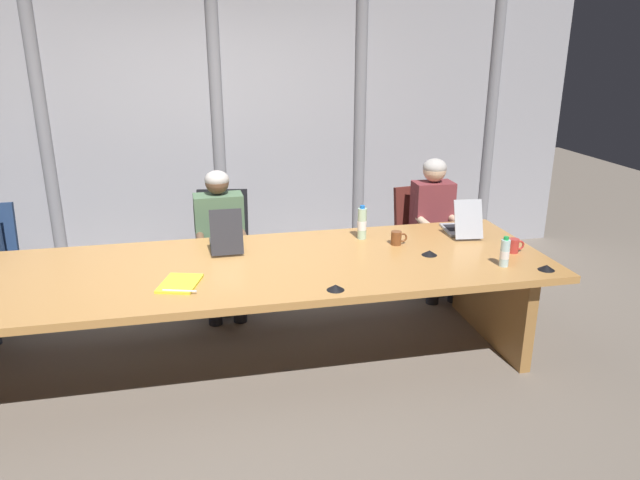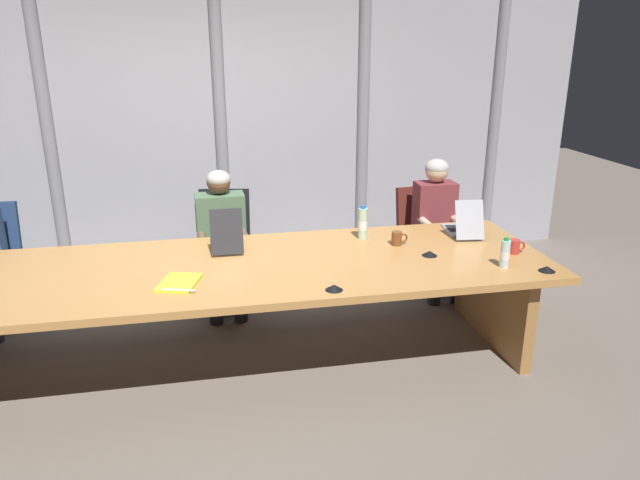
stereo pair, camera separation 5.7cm
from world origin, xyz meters
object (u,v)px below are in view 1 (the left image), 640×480
water_bottle_secondary (505,253)px  spiral_notepad (180,284)px  conference_mic_left_side (546,267)px  conference_mic_middle (336,287)px  water_bottle_primary (362,224)px  laptop_center (461,226)px  coffee_mug_near (397,238)px  laptop_left_mid (226,241)px  coffee_mug_far (514,246)px  office_chair_center (423,249)px  person_center (435,218)px  person_left_mid (221,233)px  conference_mic_right_side (429,253)px  office_chair_left_mid (223,262)px

water_bottle_secondary → spiral_notepad: bearing=176.5°
conference_mic_left_side → conference_mic_middle: 1.44m
conference_mic_left_side → water_bottle_primary: bearing=138.9°
water_bottle_secondary → conference_mic_left_side: (0.24, -0.13, -0.08)m
laptop_center → conference_mic_left_side: size_ratio=4.07×
water_bottle_primary → conference_mic_left_side: 1.35m
coffee_mug_near → conference_mic_left_side: (0.80, -0.69, -0.03)m
laptop_left_mid → conference_mic_middle: 1.07m
coffee_mug_far → office_chair_center: bearing=97.6°
laptop_center → person_center: 0.62m
person_left_mid → conference_mic_right_side: person_left_mid is taller
person_center → person_left_mid: bearing=-88.7°
conference_mic_middle → conference_mic_left_side: bearing=1.0°
office_chair_center → conference_mic_middle: (-1.23, -1.63, 0.42)m
laptop_center → conference_mic_middle: laptop_center is taller
office_chair_center → water_bottle_secondary: bearing=-9.1°
conference_mic_right_side → spiral_notepad: bearing=-174.2°
laptop_left_mid → water_bottle_secondary: (1.80, -0.73, 0.03)m
office_chair_left_mid → office_chair_center: office_chair_left_mid is taller
person_left_mid → office_chair_left_mid: bearing=174.3°
laptop_center → conference_mic_right_side: bearing=140.1°
person_left_mid → conference_mic_right_side: 1.74m
coffee_mug_far → conference_mic_middle: coffee_mug_far is taller
laptop_left_mid → conference_mic_middle: (0.60, -0.89, -0.05)m
person_left_mid → water_bottle_secondary: (1.81, -1.33, 0.16)m
coffee_mug_far → water_bottle_secondary: bearing=-131.3°
laptop_center → conference_mic_right_side: 0.60m
office_chair_left_mid → conference_mic_middle: office_chair_left_mid is taller
conference_mic_right_side → water_bottle_primary: bearing=128.9°
person_center → spiral_notepad: bearing=-60.0°
water_bottle_primary → coffee_mug_near: 0.29m
conference_mic_left_side → coffee_mug_near: bearing=139.0°
conference_mic_right_side → spiral_notepad: size_ratio=0.31×
water_bottle_primary → water_bottle_secondary: size_ratio=1.26×
office_chair_center → spiral_notepad: 2.58m
water_bottle_primary → spiral_notepad: 1.49m
person_center → conference_mic_left_side: size_ratio=10.89×
water_bottle_primary → conference_mic_left_side: water_bottle_primary is taller
water_bottle_primary → conference_mic_right_side: water_bottle_primary is taller
laptop_left_mid → water_bottle_primary: (1.03, 0.02, 0.06)m
laptop_left_mid → coffee_mug_far: laptop_left_mid is taller
laptop_left_mid → water_bottle_primary: size_ratio=1.60×
conference_mic_left_side → conference_mic_middle: size_ratio=1.00×
office_chair_center → person_center: bearing=5.1°
coffee_mug_near → person_left_mid: bearing=148.7°
water_bottle_primary → conference_mic_middle: (-0.43, -0.91, -0.10)m
coffee_mug_near → office_chair_left_mid: bearing=143.6°
coffee_mug_near → laptop_left_mid: bearing=172.4°
person_left_mid → person_center: person_center is taller
spiral_notepad → person_left_mid: bearing=92.9°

